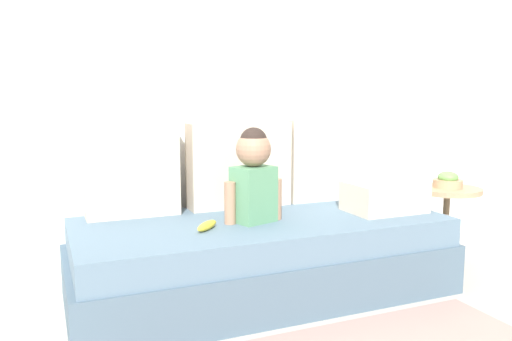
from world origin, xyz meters
TOP-DOWN VIEW (x-y plane):
  - ground_plane at (0.00, 0.00)m, footprint 12.00×12.00m
  - back_wall at (0.00, 0.55)m, footprint 5.12×0.10m
  - couch at (0.00, 0.00)m, footprint 1.92×0.84m
  - throw_pillow_left at (-0.60, 0.32)m, footprint 0.48×0.16m
  - throw_pillow_center at (0.00, 0.32)m, footprint 0.58×0.16m
  - throw_pillow_right at (0.60, 0.32)m, footprint 0.58×0.16m
  - toddler at (-0.06, -0.04)m, footprint 0.30×0.21m
  - banana at (-0.33, -0.11)m, footprint 0.15×0.15m
  - folded_blanket at (0.68, -0.11)m, footprint 0.40×0.28m
  - side_table at (1.27, 0.05)m, footprint 0.41×0.41m
  - fruit_bowl at (1.27, 0.05)m, footprint 0.17×0.17m

SIDE VIEW (x-z plane):
  - ground_plane at x=0.00m, z-range 0.00..0.00m
  - couch at x=0.00m, z-range 0.00..0.39m
  - side_table at x=1.27m, z-range 0.13..0.59m
  - banana at x=-0.33m, z-range 0.40..0.44m
  - folded_blanket at x=0.68m, z-range 0.40..0.56m
  - fruit_bowl at x=1.27m, z-range 0.45..0.55m
  - throw_pillow_center at x=0.00m, z-range 0.40..0.87m
  - toddler at x=-0.06m, z-range 0.40..0.87m
  - throw_pillow_right at x=0.60m, z-range 0.40..0.89m
  - throw_pillow_left at x=-0.60m, z-range 0.40..0.91m
  - back_wall at x=0.00m, z-range 0.00..2.49m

